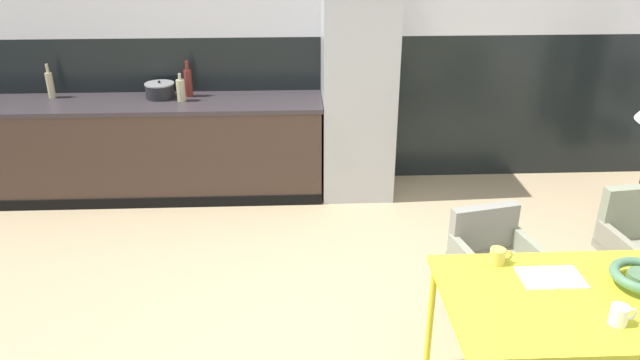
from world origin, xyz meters
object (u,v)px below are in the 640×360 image
(refrigerator_column, at_px, (358,85))
(armchair_far_side, at_px, (492,251))
(dining_table, at_px, (624,303))
(mug_glass_clear, at_px, (620,315))
(mug_short_terracotta, at_px, (498,256))
(bottle_spice_small, at_px, (181,90))
(bottle_vinegar_dark, at_px, (50,84))
(bottle_wine_green, at_px, (188,82))
(open_book, at_px, (551,278))
(cooking_pot, at_px, (160,90))

(refrigerator_column, distance_m, armchair_far_side, 2.13)
(dining_table, height_order, mug_glass_clear, mug_glass_clear)
(mug_short_terracotta, bearing_deg, dining_table, -30.94)
(refrigerator_column, xyz_separation_m, armchair_far_side, (0.67, -1.95, -0.55))
(armchair_far_side, bearing_deg, mug_short_terracotta, 60.38)
(dining_table, distance_m, armchair_far_side, 0.97)
(dining_table, bearing_deg, mug_glass_clear, -124.81)
(armchair_far_side, xyz_separation_m, bottle_spice_small, (-2.24, 1.95, 0.53))
(bottle_vinegar_dark, bearing_deg, bottle_wine_green, -0.51)
(mug_glass_clear, relative_size, bottle_spice_small, 0.51)
(refrigerator_column, relative_size, open_book, 6.40)
(cooking_pot, distance_m, bottle_vinegar_dark, 0.98)
(refrigerator_column, height_order, mug_glass_clear, refrigerator_column)
(dining_table, bearing_deg, bottle_wine_green, 130.84)
(dining_table, xyz_separation_m, open_book, (-0.31, 0.16, 0.05))
(mug_glass_clear, distance_m, bottle_spice_small, 3.91)
(refrigerator_column, height_order, dining_table, refrigerator_column)
(refrigerator_column, relative_size, armchair_far_side, 2.81)
(refrigerator_column, relative_size, bottle_spice_small, 8.25)
(bottle_wine_green, bearing_deg, armchair_far_side, -43.75)
(bottle_wine_green, bearing_deg, cooking_pot, -172.74)
(armchair_far_side, bearing_deg, refrigerator_column, -83.40)
(mug_short_terracotta, relative_size, cooking_pot, 0.48)
(open_book, relative_size, bottle_spice_small, 1.29)
(armchair_far_side, height_order, bottle_wine_green, bottle_wine_green)
(refrigerator_column, distance_m, bottle_vinegar_dark, 2.75)
(bottle_vinegar_dark, bearing_deg, mug_short_terracotta, -39.21)
(cooking_pot, bearing_deg, armchair_far_side, -40.20)
(armchair_far_side, relative_size, mug_glass_clear, 5.77)
(open_book, height_order, mug_glass_clear, mug_glass_clear)
(refrigerator_column, bearing_deg, mug_glass_clear, -73.46)
(dining_table, relative_size, mug_glass_clear, 14.25)
(armchair_far_side, height_order, open_book, open_book)
(mug_short_terracotta, distance_m, cooking_pot, 3.46)
(dining_table, xyz_separation_m, cooking_pot, (-2.81, 2.93, 0.28))
(open_book, xyz_separation_m, bottle_spice_small, (-2.30, 2.66, 0.27))
(bottle_wine_green, bearing_deg, dining_table, -49.16)
(refrigerator_column, xyz_separation_m, mug_glass_clear, (0.90, -3.03, -0.25))
(mug_glass_clear, xyz_separation_m, mug_short_terracotta, (-0.40, 0.53, -0.00))
(dining_table, bearing_deg, bottle_spice_small, 132.75)
(dining_table, distance_m, mug_glass_clear, 0.27)
(armchair_far_side, distance_m, open_book, 0.75)
(dining_table, bearing_deg, refrigerator_column, 110.32)
(mug_short_terracotta, bearing_deg, open_book, -34.59)
(refrigerator_column, xyz_separation_m, mug_short_terracotta, (0.50, -2.49, -0.25))
(armchair_far_side, height_order, mug_short_terracotta, mug_short_terracotta)
(cooking_pot, relative_size, bottle_vinegar_dark, 0.85)
(bottle_wine_green, bearing_deg, bottle_vinegar_dark, 179.49)
(open_book, xyz_separation_m, bottle_vinegar_dark, (-3.48, 2.81, 0.29))
(cooking_pot, bearing_deg, bottle_vinegar_dark, 177.46)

